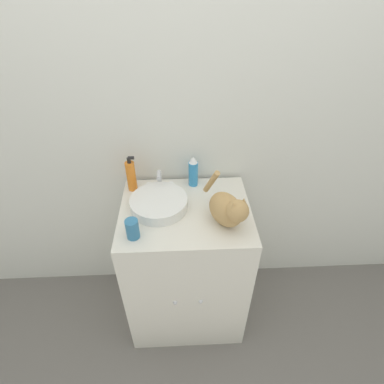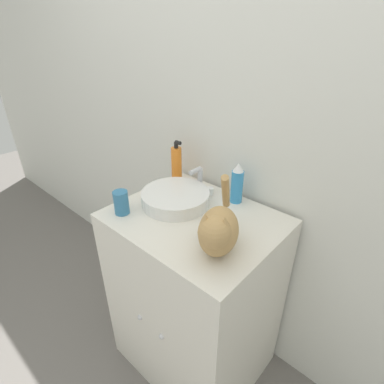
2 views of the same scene
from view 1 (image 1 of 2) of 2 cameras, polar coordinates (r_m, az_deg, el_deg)
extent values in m
plane|color=slate|center=(2.15, -0.64, -27.22)|extent=(8.00, 8.00, 0.00)
cube|color=silver|center=(1.64, -1.78, 12.98)|extent=(6.00, 0.05, 2.50)
cube|color=silver|center=(1.90, -1.07, -13.78)|extent=(0.68, 0.55, 0.91)
sphere|color=silver|center=(1.70, -3.22, -20.33)|extent=(0.02, 0.02, 0.02)
sphere|color=silver|center=(1.70, 1.69, -20.17)|extent=(0.02, 0.02, 0.02)
cylinder|color=white|center=(1.57, -6.32, -2.10)|extent=(0.30, 0.30, 0.06)
cylinder|color=silver|center=(1.68, -6.17, 2.28)|extent=(0.02, 0.02, 0.11)
cylinder|color=silver|center=(1.62, -6.35, 3.21)|extent=(0.02, 0.07, 0.02)
cylinder|color=white|center=(1.71, -8.16, 1.14)|extent=(0.03, 0.03, 0.03)
cylinder|color=white|center=(1.70, -3.99, 1.27)|extent=(0.03, 0.03, 0.03)
ellipsoid|color=tan|center=(1.45, 6.43, -3.29)|extent=(0.21, 0.24, 0.16)
sphere|color=tan|center=(1.37, 8.67, -3.58)|extent=(0.14, 0.14, 0.11)
cone|color=tan|center=(1.32, 7.84, -2.65)|extent=(0.05, 0.05, 0.04)
cone|color=tan|center=(1.35, 9.81, -1.82)|extent=(0.05, 0.05, 0.04)
cylinder|color=tan|center=(1.48, 3.69, 1.95)|extent=(0.08, 0.12, 0.18)
cylinder|color=orange|center=(1.68, -11.50, 2.96)|extent=(0.05, 0.05, 0.18)
cylinder|color=black|center=(1.62, -11.95, 5.91)|extent=(0.02, 0.02, 0.03)
cylinder|color=black|center=(1.61, -11.52, 6.38)|extent=(0.03, 0.02, 0.02)
cylinder|color=#338CCC|center=(1.69, 0.24, 3.50)|extent=(0.05, 0.05, 0.15)
cone|color=white|center=(1.64, 0.24, 6.16)|extent=(0.05, 0.05, 0.04)
cylinder|color=teal|center=(1.41, -11.29, -6.92)|extent=(0.06, 0.06, 0.10)
camera|label=2|loc=(0.87, 50.98, -0.37)|focal=28.00mm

